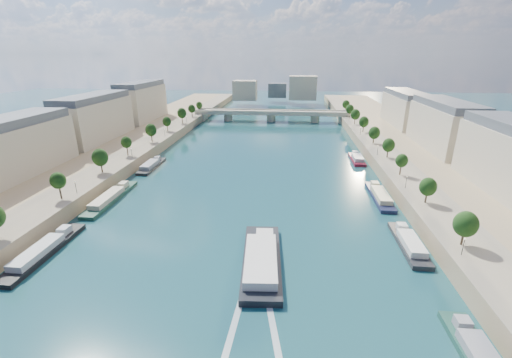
# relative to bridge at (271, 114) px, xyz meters

# --- Properties ---
(ground) EXTENTS (700.00, 700.00, 0.00)m
(ground) POSITION_rel_bridge_xyz_m (0.00, -127.52, -5.08)
(ground) COLOR #0D383B
(ground) RESTS_ON ground
(quay_left) EXTENTS (44.00, 520.00, 5.00)m
(quay_left) POSITION_rel_bridge_xyz_m (-72.00, -127.52, -2.58)
(quay_left) COLOR #9E8460
(quay_left) RESTS_ON ground
(quay_right) EXTENTS (44.00, 520.00, 5.00)m
(quay_right) POSITION_rel_bridge_xyz_m (72.00, -127.52, -2.58)
(quay_right) COLOR #9E8460
(quay_right) RESTS_ON ground
(pave_left) EXTENTS (14.00, 520.00, 0.10)m
(pave_left) POSITION_rel_bridge_xyz_m (-57.00, -127.52, -0.03)
(pave_left) COLOR gray
(pave_left) RESTS_ON quay_left
(pave_right) EXTENTS (14.00, 520.00, 0.10)m
(pave_right) POSITION_rel_bridge_xyz_m (57.00, -127.52, -0.03)
(pave_right) COLOR gray
(pave_right) RESTS_ON quay_right
(trees_left) EXTENTS (4.80, 268.80, 8.26)m
(trees_left) POSITION_rel_bridge_xyz_m (-55.00, -125.52, 5.39)
(trees_left) COLOR #382B1E
(trees_left) RESTS_ON ground
(trees_right) EXTENTS (4.80, 268.80, 8.26)m
(trees_right) POSITION_rel_bridge_xyz_m (55.00, -117.52, 5.39)
(trees_right) COLOR #382B1E
(trees_right) RESTS_ON ground
(lamps_left) EXTENTS (0.36, 200.36, 4.28)m
(lamps_left) POSITION_rel_bridge_xyz_m (-52.50, -137.52, 2.70)
(lamps_left) COLOR black
(lamps_left) RESTS_ON ground
(lamps_right) EXTENTS (0.36, 200.36, 4.28)m
(lamps_right) POSITION_rel_bridge_xyz_m (52.50, -122.52, 2.70)
(lamps_right) COLOR black
(lamps_right) RESTS_ON ground
(buildings_left) EXTENTS (16.00, 226.00, 23.20)m
(buildings_left) POSITION_rel_bridge_xyz_m (-85.00, -115.52, 11.37)
(buildings_left) COLOR #BBAA90
(buildings_left) RESTS_ON ground
(buildings_right) EXTENTS (16.00, 226.00, 23.20)m
(buildings_right) POSITION_rel_bridge_xyz_m (85.00, -115.52, 11.37)
(buildings_right) COLOR #BBAA90
(buildings_right) RESTS_ON ground
(skyline) EXTENTS (79.00, 42.00, 22.00)m
(skyline) POSITION_rel_bridge_xyz_m (3.19, 92.01, 9.57)
(skyline) COLOR #BBAA90
(skyline) RESTS_ON ground
(bridge) EXTENTS (112.00, 12.00, 8.15)m
(bridge) POSITION_rel_bridge_xyz_m (0.00, 0.00, 0.00)
(bridge) COLOR #C1B79E
(bridge) RESTS_ON ground
(tour_barge) EXTENTS (10.95, 31.21, 4.16)m
(tour_barge) POSITION_rel_bridge_xyz_m (8.44, -182.87, -3.87)
(tour_barge) COLOR black
(tour_barge) RESTS_ON ground
(wake) EXTENTS (10.75, 26.03, 0.04)m
(wake) POSITION_rel_bridge_xyz_m (8.44, -199.40, -5.06)
(wake) COLOR silver
(wake) RESTS_ON ground
(moored_barges_left) EXTENTS (5.00, 159.84, 3.60)m
(moored_barges_left) POSITION_rel_bridge_xyz_m (-45.50, -184.51, -4.24)
(moored_barges_left) COLOR #182436
(moored_barges_left) RESTS_ON ground
(moored_barges_right) EXTENTS (5.00, 168.66, 3.60)m
(moored_barges_right) POSITION_rel_bridge_xyz_m (45.50, -172.83, -4.24)
(moored_barges_right) COLOR black
(moored_barges_right) RESTS_ON ground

